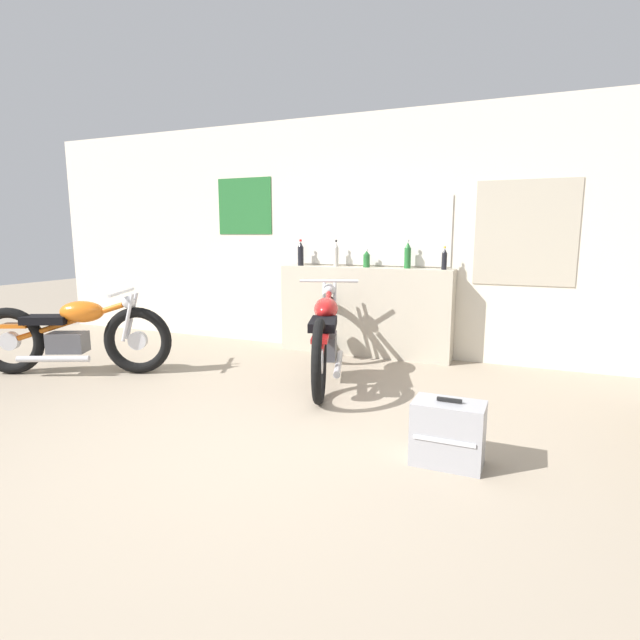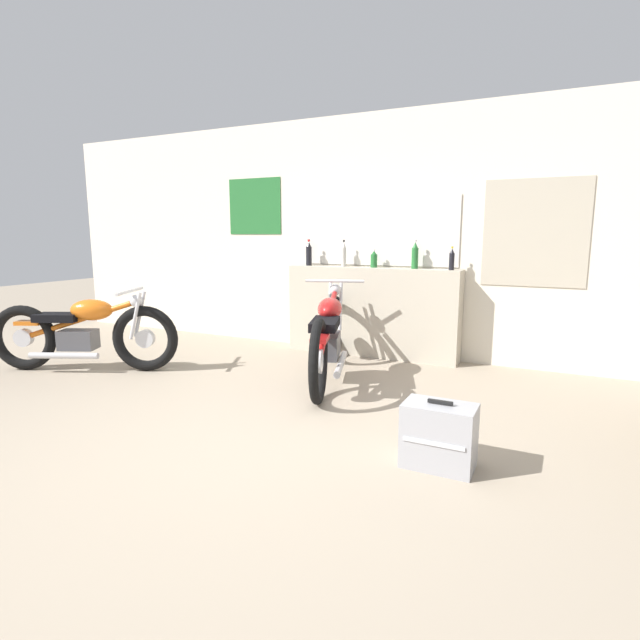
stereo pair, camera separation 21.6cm
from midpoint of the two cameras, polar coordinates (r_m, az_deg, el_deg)
ground_plane at (r=3.47m, az=-7.25°, el=-14.59°), size 24.00×24.00×0.00m
wall_back at (r=5.96m, az=9.17°, el=9.45°), size 10.00×0.07×2.80m
sill_counter at (r=5.91m, az=6.93°, el=0.92°), size 2.06×0.28×1.04m
bottle_leftmost at (r=6.18m, az=-0.28°, el=7.56°), size 0.07×0.07×0.32m
bottle_left_center at (r=6.00m, az=3.77°, el=7.45°), size 0.06×0.06×0.32m
bottle_center at (r=5.86m, az=7.24°, el=6.88°), size 0.08×0.08×0.21m
bottle_right_center at (r=5.73m, az=11.87°, el=7.18°), size 0.07×0.07×0.32m
bottle_rightmost at (r=5.60m, az=15.90°, el=6.65°), size 0.06×0.06×0.25m
motorcycle_red at (r=4.93m, az=2.26°, el=-1.69°), size 0.90×2.13×0.94m
motorcycle_orange at (r=5.74m, az=-24.44°, el=-1.29°), size 1.86×0.97×0.86m
hard_case_silver at (r=3.27m, az=15.32°, el=-12.63°), size 0.44×0.28×0.43m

